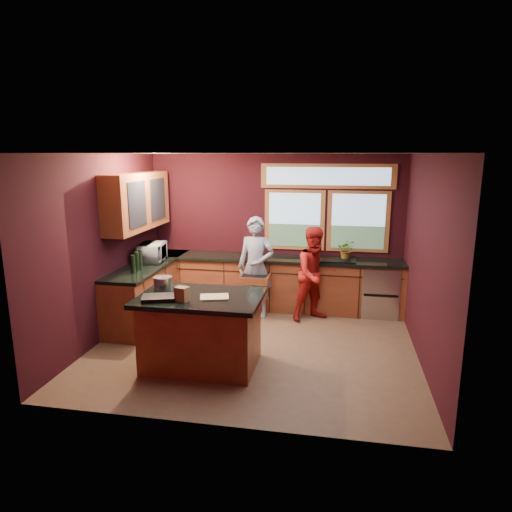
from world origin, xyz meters
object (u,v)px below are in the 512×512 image
(person_red, at_px, (315,274))
(cutting_board, at_px, (214,297))
(person_grey, at_px, (256,267))
(stock_pot, at_px, (163,283))
(island, at_px, (201,330))

(person_red, distance_m, cutting_board, 2.33)
(person_grey, height_order, stock_pot, person_grey)
(island, bearing_deg, stock_pot, 164.74)
(person_red, distance_m, stock_pot, 2.64)
(person_grey, xyz_separation_m, cutting_board, (-0.15, -2.02, 0.11))
(island, height_order, person_red, person_red)
(person_grey, bearing_deg, island, -94.04)
(person_red, xyz_separation_m, stock_pot, (-1.89, -1.82, 0.26))
(island, distance_m, person_grey, 2.04)
(island, xyz_separation_m, person_grey, (0.35, 1.97, 0.37))
(person_red, height_order, cutting_board, person_red)
(island, height_order, cutting_board, cutting_board)
(person_red, bearing_deg, cutting_board, -152.57)
(cutting_board, relative_size, stock_pot, 1.46)
(cutting_board, bearing_deg, person_red, 60.53)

